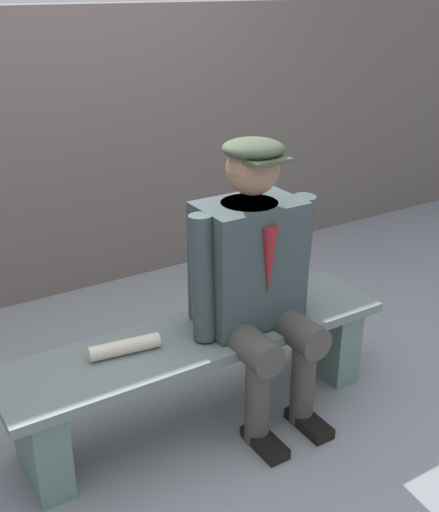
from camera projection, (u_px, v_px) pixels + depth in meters
name	position (u px, v px, depth m)	size (l,w,h in m)	color
ground_plane	(202.00, 415.00, 2.92)	(30.00, 30.00, 0.00)	gray
bench	(201.00, 362.00, 2.80)	(1.77, 0.43, 0.44)	slate
seated_man	(255.00, 273.00, 2.72)	(0.62, 0.60, 1.28)	#344141
rolled_magazine	(125.00, 347.00, 2.59)	(0.06, 0.06, 0.30)	beige
stadium_wall	(64.00, 155.00, 3.88)	(12.00, 0.24, 1.74)	#635751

